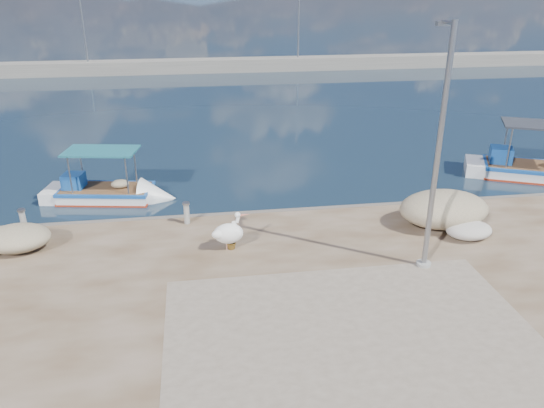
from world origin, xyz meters
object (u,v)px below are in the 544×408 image
at_px(pelican, 229,233).
at_px(lamp_post, 436,161).
at_px(boat_left, 105,195).
at_px(bollard_near, 187,212).
at_px(boat_right, 532,173).

bearing_deg(pelican, lamp_post, -38.18).
xyz_separation_m(boat_left, lamp_post, (10.38, -7.95, 3.61)).
bearing_deg(pelican, boat_left, 107.81).
xyz_separation_m(lamp_post, bollard_near, (-7.01, 4.01, -2.87)).
relative_size(lamp_post, bollard_near, 8.89).
bearing_deg(bollard_near, boat_right, 13.43).
bearing_deg(boat_left, lamp_post, -27.54).
bearing_deg(pelican, bollard_near, 102.04).
relative_size(boat_left, lamp_post, 0.76).
xyz_separation_m(boat_left, boat_right, (19.00, -0.20, 0.04)).
distance_m(boat_left, boat_right, 19.00).
bearing_deg(boat_right, boat_left, -155.91).
xyz_separation_m(boat_left, pelican, (4.69, -6.07, 0.88)).
bearing_deg(boat_left, pelican, -42.39).
bearing_deg(boat_right, bollard_near, -141.87).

